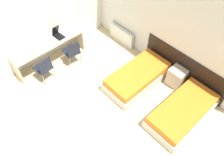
% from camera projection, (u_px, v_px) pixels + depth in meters
% --- Properties ---
extents(ground_plane, '(20.00, 20.00, 0.00)m').
position_uv_depth(ground_plane, '(46.00, 140.00, 5.15)').
color(ground_plane, beige).
extents(wall_back, '(5.79, 0.05, 2.70)m').
position_uv_depth(wall_back, '(161.00, 24.00, 5.78)').
color(wall_back, silver).
rests_on(wall_back, ground_plane).
extents(wall_left, '(0.05, 4.84, 2.70)m').
position_uv_depth(wall_left, '(48.00, 14.00, 6.07)').
color(wall_left, silver).
rests_on(wall_left, ground_plane).
extents(headboard_panel, '(2.56, 0.03, 0.92)m').
position_uv_depth(headboard_panel, '(183.00, 68.00, 5.98)').
color(headboard_panel, black).
rests_on(headboard_panel, ground_plane).
extents(bed_near_window, '(0.94, 1.90, 0.45)m').
position_uv_depth(bed_near_window, '(137.00, 77.00, 6.09)').
color(bed_near_window, beige).
rests_on(bed_near_window, ground_plane).
extents(bed_near_door, '(0.94, 1.90, 0.45)m').
position_uv_depth(bed_near_door, '(182.00, 112.00, 5.38)').
color(bed_near_door, beige).
rests_on(bed_near_door, ground_plane).
extents(nightstand, '(0.43, 0.39, 0.55)m').
position_uv_depth(nightstand, '(176.00, 77.00, 6.02)').
color(nightstand, beige).
rests_on(nightstand, ground_plane).
extents(radiator, '(1.00, 0.12, 0.52)m').
position_uv_depth(radiator, '(122.00, 35.00, 7.18)').
color(radiator, silver).
rests_on(radiator, ground_plane).
extents(desk, '(0.59, 2.17, 0.74)m').
position_uv_depth(desk, '(48.00, 47.00, 6.34)').
color(desk, '#C6B28E').
rests_on(desk, ground_plane).
extents(chair_near_laptop, '(0.47, 0.47, 0.84)m').
position_uv_depth(chair_near_laptop, '(72.00, 51.00, 6.39)').
color(chair_near_laptop, black).
rests_on(chair_near_laptop, ground_plane).
extents(chair_near_notebook, '(0.46, 0.46, 0.84)m').
position_uv_depth(chair_near_notebook, '(44.00, 67.00, 5.98)').
color(chair_near_notebook, black).
rests_on(chair_near_notebook, ground_plane).
extents(laptop, '(0.36, 0.25, 0.34)m').
position_uv_depth(laptop, '(58.00, 34.00, 6.36)').
color(laptop, black).
rests_on(laptop, desk).
extents(open_notebook, '(0.36, 0.28, 0.02)m').
position_uv_depth(open_notebook, '(30.00, 50.00, 6.01)').
color(open_notebook, '#B21E1E').
rests_on(open_notebook, desk).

